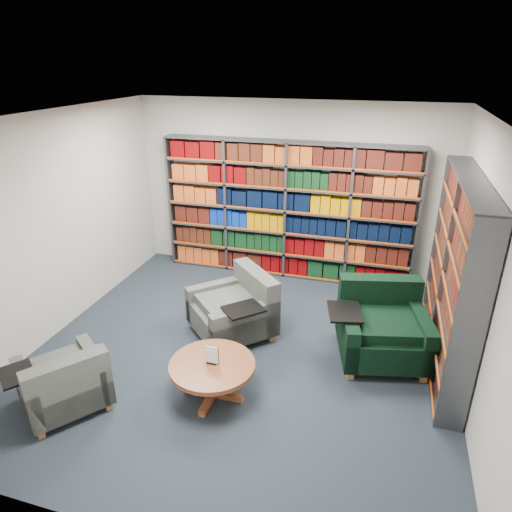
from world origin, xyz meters
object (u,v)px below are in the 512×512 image
(chair_green_right, at_px, (381,328))
(coffee_table, at_px, (212,370))
(chair_teal_left, at_px, (238,310))
(chair_teal_front, at_px, (65,385))

(chair_green_right, relative_size, coffee_table, 1.41)
(chair_teal_left, height_order, chair_teal_front, chair_teal_left)
(chair_green_right, distance_m, coffee_table, 2.12)
(chair_green_right, bearing_deg, coffee_table, -141.96)
(chair_teal_left, xyz_separation_m, chair_teal_front, (-1.25, -1.86, -0.05))
(chair_green_right, distance_m, chair_teal_front, 3.60)
(chair_teal_front, relative_size, coffee_table, 1.24)
(chair_teal_front, bearing_deg, chair_teal_left, 56.21)
(chair_green_right, height_order, chair_teal_front, chair_green_right)
(chair_teal_left, bearing_deg, chair_teal_front, -123.79)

